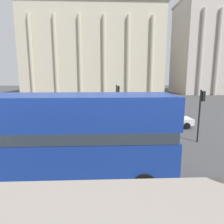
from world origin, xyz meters
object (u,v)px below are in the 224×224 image
object	(u,v)px
plaza_building_left	(94,53)
pedestrian_white	(144,98)
car_maroon	(144,109)
traffic_light_mid	(117,99)
pedestrian_yellow	(49,107)
traffic_light_near	(201,108)
double_decker_bus	(40,135)
car_white	(168,120)

from	to	relation	value
plaza_building_left	pedestrian_white	distance (m)	22.36
plaza_building_left	pedestrian_white	xyz separation A→B (m)	(9.39, -17.86, -9.62)
car_maroon	traffic_light_mid	bearing A→B (deg)	168.13
pedestrian_yellow	traffic_light_near	bearing A→B (deg)	-106.93
car_maroon	traffic_light_near	bearing A→B (deg)	-144.52
pedestrian_yellow	double_decker_bus	bearing A→B (deg)	-144.79
car_maroon	pedestrian_white	xyz separation A→B (m)	(2.13, 10.98, 0.23)
car_maroon	pedestrian_white	bearing A→B (deg)	14.21
car_white	pedestrian_white	world-z (taller)	pedestrian_white
pedestrian_white	car_white	bearing A→B (deg)	-116.66
plaza_building_left	car_white	xyz separation A→B (m)	(8.26, -34.69, -9.85)
plaza_building_left	car_white	world-z (taller)	plaza_building_left
traffic_light_mid	traffic_light_near	bearing A→B (deg)	-44.25
double_decker_bus	car_maroon	bearing A→B (deg)	70.44
traffic_light_near	pedestrian_white	size ratio (longest dim) A/B	2.32
car_white	pedestrian_yellow	bearing A→B (deg)	-50.99
plaza_building_left	traffic_light_near	xyz separation A→B (m)	(9.11, -39.04, -8.09)
traffic_light_near	pedestrian_white	distance (m)	21.23
car_maroon	pedestrian_yellow	size ratio (longest dim) A/B	2.37
traffic_light_mid	car_white	world-z (taller)	traffic_light_mid
car_white	pedestrian_white	size ratio (longest dim) A/B	2.59
traffic_light_near	car_white	size ratio (longest dim) A/B	0.89
traffic_light_mid	pedestrian_white	world-z (taller)	traffic_light_mid
double_decker_bus	car_maroon	world-z (taller)	double_decker_bus
traffic_light_mid	pedestrian_white	bearing A→B (deg)	69.91
plaza_building_left	car_maroon	xyz separation A→B (m)	(7.26, -28.84, -9.85)
pedestrian_white	double_decker_bus	bearing A→B (deg)	-133.24
car_white	pedestrian_white	distance (m)	16.87
car_maroon	double_decker_bus	bearing A→B (deg)	178.65
pedestrian_white	pedestrian_yellow	distance (m)	17.34
plaza_building_left	pedestrian_white	size ratio (longest dim) A/B	20.67
car_maroon	pedestrian_white	size ratio (longest dim) A/B	2.59
traffic_light_mid	pedestrian_yellow	xyz separation A→B (m)	(-7.94, 5.22, -1.50)
car_white	car_maroon	size ratio (longest dim) A/B	1.00
pedestrian_white	pedestrian_yellow	bearing A→B (deg)	-165.16
double_decker_bus	car_white	world-z (taller)	double_decker_bus
traffic_light_near	traffic_light_mid	world-z (taller)	traffic_light_mid
car_white	pedestrian_white	bearing A→B (deg)	-118.49
double_decker_bus	plaza_building_left	xyz separation A→B (m)	(0.42, 44.22, 8.36)
plaza_building_left	traffic_light_mid	world-z (taller)	plaza_building_left
plaza_building_left	double_decker_bus	bearing A→B (deg)	-90.55
traffic_light_mid	car_maroon	bearing A→B (deg)	52.93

